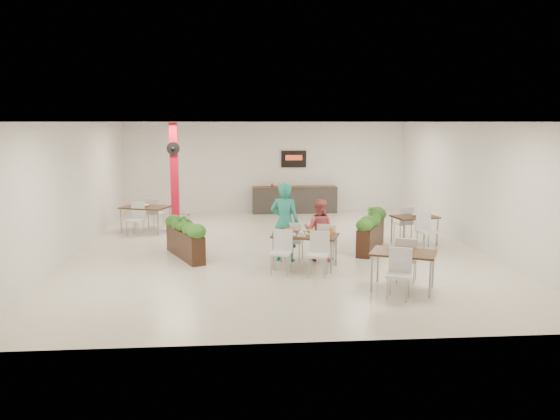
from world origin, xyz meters
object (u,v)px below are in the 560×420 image
(side_table_a, at_px, (146,210))
(diner_woman, at_px, (319,230))
(diner_man, at_px, (285,222))
(red_column, at_px, (175,172))
(service_counter, at_px, (294,199))
(main_table, at_px, (305,240))
(side_table_b, at_px, (415,221))
(side_table_c, at_px, (403,258))
(planter_right, at_px, (371,230))
(planter_left, at_px, (185,236))

(side_table_a, bearing_deg, diner_woman, -18.64)
(diner_man, xyz_separation_m, side_table_a, (-3.79, 3.79, -0.28))
(red_column, height_order, side_table_a, red_column)
(diner_woman, xyz_separation_m, side_table_a, (-4.59, 3.79, -0.09))
(service_counter, distance_m, main_table, 7.52)
(red_column, xyz_separation_m, diner_woman, (3.85, -4.98, -0.92))
(side_table_a, bearing_deg, side_table_b, 3.78)
(main_table, bearing_deg, diner_woman, 57.76)
(main_table, relative_size, side_table_c, 1.17)
(diner_man, distance_m, diner_woman, 0.82)
(planter_right, bearing_deg, side_table_a, 154.73)
(planter_right, distance_m, side_table_c, 3.35)
(planter_right, bearing_deg, side_table_c, -93.39)
(red_column, xyz_separation_m, side_table_c, (5.12, -7.40, -1.02))
(main_table, distance_m, side_table_b, 3.87)
(planter_left, distance_m, side_table_c, 5.30)
(diner_woman, bearing_deg, side_table_c, 136.75)
(diner_man, bearing_deg, red_column, -39.48)
(main_table, xyz_separation_m, side_table_a, (-4.18, 4.44, 0.00))
(diner_woman, distance_m, planter_left, 3.20)
(service_counter, xyz_separation_m, main_table, (-0.56, -7.50, 0.14))
(side_table_c, bearing_deg, side_table_b, 93.23)
(planter_right, height_order, side_table_a, planter_right)
(diner_woman, bearing_deg, planter_left, 9.71)
(planter_left, bearing_deg, diner_man, -12.42)
(diner_woman, relative_size, side_table_a, 0.87)
(diner_woman, bearing_deg, red_column, -33.26)
(side_table_c, bearing_deg, main_table, 157.93)
(side_table_a, distance_m, side_table_c, 8.54)
(service_counter, bearing_deg, side_table_b, -63.62)
(red_column, height_order, side_table_c, red_column)
(service_counter, distance_m, side_table_b, 5.95)
(diner_woman, height_order, planter_left, diner_woman)
(main_table, bearing_deg, red_column, 121.41)
(service_counter, xyz_separation_m, side_table_a, (-4.74, -3.06, 0.15))
(main_table, distance_m, planter_left, 2.98)
(planter_left, relative_size, side_table_b, 1.15)
(side_table_b, bearing_deg, side_table_a, 150.10)
(red_column, height_order, planter_left, red_column)
(red_column, bearing_deg, main_table, -58.59)
(main_table, height_order, diner_woman, diner_woman)
(main_table, height_order, side_table_b, same)
(planter_left, height_order, planter_right, planter_right)
(main_table, distance_m, diner_man, 0.81)
(planter_left, bearing_deg, side_table_a, 113.86)
(main_table, relative_size, side_table_b, 1.15)
(service_counter, bearing_deg, red_column, -155.00)
(red_column, bearing_deg, side_table_a, -121.81)
(side_table_b, height_order, side_table_c, same)
(diner_woman, bearing_deg, side_table_a, -20.45)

